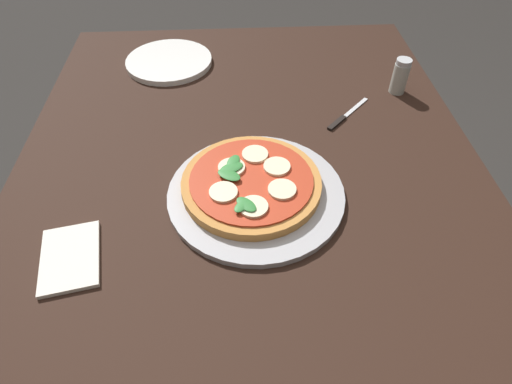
{
  "coord_description": "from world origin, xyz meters",
  "views": [
    {
      "loc": [
        -0.49,
        0.02,
        1.32
      ],
      "look_at": [
        0.05,
        -0.01,
        0.76
      ],
      "focal_mm": 30.18,
      "sensor_mm": 36.0,
      "label": 1
    }
  ],
  "objects_px": {
    "pizza": "(250,183)",
    "pepper_shaker": "(400,76)",
    "knife": "(344,117)",
    "serving_tray": "(256,194)",
    "dining_table": "(253,250)",
    "plate_white": "(169,61)",
    "napkin": "(70,257)"
  },
  "relations": [
    {
      "from": "pizza",
      "to": "pepper_shaker",
      "type": "relative_size",
      "value": 3.04
    },
    {
      "from": "pizza",
      "to": "knife",
      "type": "bearing_deg",
      "value": -45.25
    },
    {
      "from": "serving_tray",
      "to": "dining_table",
      "type": "bearing_deg",
      "value": 171.04
    },
    {
      "from": "dining_table",
      "to": "serving_tray",
      "type": "distance_m",
      "value": 0.11
    },
    {
      "from": "plate_white",
      "to": "knife",
      "type": "height_order",
      "value": "plate_white"
    },
    {
      "from": "plate_white",
      "to": "pepper_shaker",
      "type": "distance_m",
      "value": 0.58
    },
    {
      "from": "plate_white",
      "to": "napkin",
      "type": "xyz_separation_m",
      "value": [
        -0.61,
        0.11,
        -0.0
      ]
    },
    {
      "from": "plate_white",
      "to": "napkin",
      "type": "bearing_deg",
      "value": 170.1
    },
    {
      "from": "napkin",
      "to": "pepper_shaker",
      "type": "bearing_deg",
      "value": -55.78
    },
    {
      "from": "napkin",
      "to": "knife",
      "type": "height_order",
      "value": "napkin"
    },
    {
      "from": "serving_tray",
      "to": "knife",
      "type": "bearing_deg",
      "value": -42.46
    },
    {
      "from": "knife",
      "to": "pepper_shaker",
      "type": "distance_m",
      "value": 0.18
    },
    {
      "from": "pizza",
      "to": "napkin",
      "type": "distance_m",
      "value": 0.32
    },
    {
      "from": "dining_table",
      "to": "knife",
      "type": "height_order",
      "value": "knife"
    },
    {
      "from": "dining_table",
      "to": "plate_white",
      "type": "relative_size",
      "value": 6.67
    },
    {
      "from": "napkin",
      "to": "serving_tray",
      "type": "bearing_deg",
      "value": -68.07
    },
    {
      "from": "serving_tray",
      "to": "napkin",
      "type": "xyz_separation_m",
      "value": [
        -0.12,
        0.3,
        -0.0
      ]
    },
    {
      "from": "plate_white",
      "to": "dining_table",
      "type": "bearing_deg",
      "value": -160.65
    },
    {
      "from": "serving_tray",
      "to": "napkin",
      "type": "height_order",
      "value": "serving_tray"
    },
    {
      "from": "pepper_shaker",
      "to": "serving_tray",
      "type": "bearing_deg",
      "value": 132.53
    },
    {
      "from": "serving_tray",
      "to": "pepper_shaker",
      "type": "distance_m",
      "value": 0.48
    },
    {
      "from": "serving_tray",
      "to": "pepper_shaker",
      "type": "xyz_separation_m",
      "value": [
        0.33,
        -0.36,
        0.04
      ]
    },
    {
      "from": "dining_table",
      "to": "pizza",
      "type": "height_order",
      "value": "pizza"
    },
    {
      "from": "dining_table",
      "to": "serving_tray",
      "type": "relative_size",
      "value": 4.59
    },
    {
      "from": "dining_table",
      "to": "pepper_shaker",
      "type": "distance_m",
      "value": 0.54
    },
    {
      "from": "knife",
      "to": "serving_tray",
      "type": "bearing_deg",
      "value": 137.54
    },
    {
      "from": "pizza",
      "to": "pepper_shaker",
      "type": "bearing_deg",
      "value": -49.25
    },
    {
      "from": "knife",
      "to": "pepper_shaker",
      "type": "xyz_separation_m",
      "value": [
        0.1,
        -0.15,
        0.04
      ]
    },
    {
      "from": "plate_white",
      "to": "napkin",
      "type": "height_order",
      "value": "plate_white"
    },
    {
      "from": "knife",
      "to": "dining_table",
      "type": "bearing_deg",
      "value": 142.04
    },
    {
      "from": "pizza",
      "to": "pepper_shaker",
      "type": "xyz_separation_m",
      "value": [
        0.32,
        -0.37,
        0.02
      ]
    },
    {
      "from": "pepper_shaker",
      "to": "dining_table",
      "type": "bearing_deg",
      "value": 135.94
    }
  ]
}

